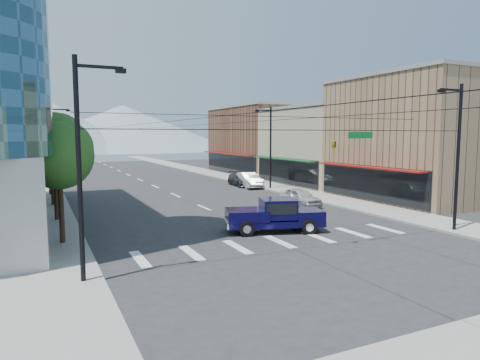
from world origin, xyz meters
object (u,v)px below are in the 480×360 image
at_px(parked_car_near, 300,197).
at_px(parked_car_far, 242,179).
at_px(pickup_truck, 274,215).
at_px(pedestrian, 295,213).
at_px(parked_car_mid, 249,180).

xyz_separation_m(parked_car_near, parked_car_far, (1.80, 15.10, 0.02)).
height_order(pickup_truck, pedestrian, pickup_truck).
xyz_separation_m(pickup_truck, pedestrian, (1.70, 0.31, -0.10)).
xyz_separation_m(pickup_truck, parked_car_far, (8.60, 22.49, -0.29)).
xyz_separation_m(pedestrian, parked_car_mid, (6.90, 20.34, -0.12)).
height_order(pickup_truck, parked_car_far, pickup_truck).
bearing_deg(parked_car_near, parked_car_far, 80.34).
bearing_deg(pedestrian, parked_car_near, -52.74).
bearing_deg(parked_car_far, pickup_truck, -105.60).
distance_m(pickup_truck, parked_car_mid, 22.37).
bearing_deg(pedestrian, parked_car_mid, -35.73).
xyz_separation_m(pickup_truck, parked_car_near, (6.80, 7.40, -0.32)).
height_order(parked_car_near, parked_car_mid, parked_car_mid).
height_order(pickup_truck, parked_car_near, pickup_truck).
height_order(parked_car_near, parked_car_far, parked_car_far).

